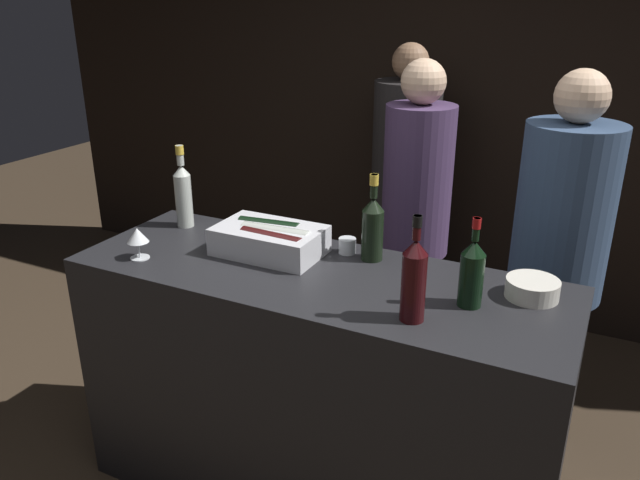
{
  "coord_description": "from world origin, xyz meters",
  "views": [
    {
      "loc": [
        0.96,
        -1.55,
        2.02
      ],
      "look_at": [
        0.0,
        0.37,
        1.17
      ],
      "focal_mm": 35.0,
      "sensor_mm": 36.0,
      "label": 1
    }
  ],
  "objects_px": {
    "red_wine_bottle_black_foil": "(414,278)",
    "person_grey_polo": "(557,258)",
    "rose_wine_bottle": "(183,193)",
    "person_in_hoodie": "(415,217)",
    "candle_votive": "(347,246)",
    "ice_bin_with_bottles": "(270,239)",
    "person_blond_tee": "(404,179)",
    "bowl_white": "(532,288)",
    "red_wine_bottle_burgundy": "(472,271)",
    "wine_glass": "(138,236)",
    "champagne_bottle": "(373,226)"
  },
  "relations": [
    {
      "from": "champagne_bottle",
      "to": "red_wine_bottle_black_foil",
      "type": "relative_size",
      "value": 0.97
    },
    {
      "from": "candle_votive",
      "to": "rose_wine_bottle",
      "type": "xyz_separation_m",
      "value": [
        -0.77,
        -0.04,
        0.12
      ]
    },
    {
      "from": "ice_bin_with_bottles",
      "to": "person_grey_polo",
      "type": "distance_m",
      "value": 1.22
    },
    {
      "from": "ice_bin_with_bottles",
      "to": "candle_votive",
      "type": "bearing_deg",
      "value": 27.11
    },
    {
      "from": "candle_votive",
      "to": "person_grey_polo",
      "type": "distance_m",
      "value": 0.91
    },
    {
      "from": "ice_bin_with_bottles",
      "to": "bowl_white",
      "type": "relative_size",
      "value": 2.33
    },
    {
      "from": "rose_wine_bottle",
      "to": "person_blond_tee",
      "type": "height_order",
      "value": "person_blond_tee"
    },
    {
      "from": "candle_votive",
      "to": "red_wine_bottle_burgundy",
      "type": "xyz_separation_m",
      "value": [
        0.55,
        -0.23,
        0.09
      ]
    },
    {
      "from": "ice_bin_with_bottles",
      "to": "bowl_white",
      "type": "height_order",
      "value": "ice_bin_with_bottles"
    },
    {
      "from": "rose_wine_bottle",
      "to": "person_grey_polo",
      "type": "relative_size",
      "value": 0.21
    },
    {
      "from": "rose_wine_bottle",
      "to": "person_grey_polo",
      "type": "bearing_deg",
      "value": 19.62
    },
    {
      "from": "ice_bin_with_bottles",
      "to": "candle_votive",
      "type": "height_order",
      "value": "ice_bin_with_bottles"
    },
    {
      "from": "red_wine_bottle_burgundy",
      "to": "person_grey_polo",
      "type": "relative_size",
      "value": 0.18
    },
    {
      "from": "ice_bin_with_bottles",
      "to": "bowl_white",
      "type": "xyz_separation_m",
      "value": [
        1.0,
        0.07,
        -0.03
      ]
    },
    {
      "from": "red_wine_bottle_black_foil",
      "to": "person_grey_polo",
      "type": "relative_size",
      "value": 0.2
    },
    {
      "from": "champagne_bottle",
      "to": "person_blond_tee",
      "type": "distance_m",
      "value": 1.42
    },
    {
      "from": "wine_glass",
      "to": "red_wine_bottle_black_foil",
      "type": "distance_m",
      "value": 1.12
    },
    {
      "from": "bowl_white",
      "to": "red_wine_bottle_black_foil",
      "type": "height_order",
      "value": "red_wine_bottle_black_foil"
    },
    {
      "from": "person_blond_tee",
      "to": "person_grey_polo",
      "type": "distance_m",
      "value": 1.29
    },
    {
      "from": "ice_bin_with_bottles",
      "to": "person_blond_tee",
      "type": "height_order",
      "value": "person_blond_tee"
    },
    {
      "from": "person_in_hoodie",
      "to": "person_blond_tee",
      "type": "xyz_separation_m",
      "value": [
        -0.28,
        0.64,
        -0.0
      ]
    },
    {
      "from": "wine_glass",
      "to": "champagne_bottle",
      "type": "height_order",
      "value": "champagne_bottle"
    },
    {
      "from": "rose_wine_bottle",
      "to": "person_grey_polo",
      "type": "height_order",
      "value": "person_grey_polo"
    },
    {
      "from": "bowl_white",
      "to": "ice_bin_with_bottles",
      "type": "bearing_deg",
      "value": -176.24
    },
    {
      "from": "ice_bin_with_bottles",
      "to": "red_wine_bottle_black_foil",
      "type": "relative_size",
      "value": 1.19
    },
    {
      "from": "wine_glass",
      "to": "person_in_hoodie",
      "type": "xyz_separation_m",
      "value": [
        0.76,
        1.12,
        -0.16
      ]
    },
    {
      "from": "bowl_white",
      "to": "person_blond_tee",
      "type": "distance_m",
      "value": 1.71
    },
    {
      "from": "candle_votive",
      "to": "person_in_hoodie",
      "type": "distance_m",
      "value": 0.72
    },
    {
      "from": "rose_wine_bottle",
      "to": "person_in_hoodie",
      "type": "relative_size",
      "value": 0.21
    },
    {
      "from": "champagne_bottle",
      "to": "wine_glass",
      "type": "bearing_deg",
      "value": -154.0
    },
    {
      "from": "champagne_bottle",
      "to": "red_wine_bottle_black_foil",
      "type": "xyz_separation_m",
      "value": [
        0.3,
        -0.39,
        0.01
      ]
    },
    {
      "from": "bowl_white",
      "to": "red_wine_bottle_burgundy",
      "type": "height_order",
      "value": "red_wine_bottle_burgundy"
    },
    {
      "from": "candle_votive",
      "to": "person_blond_tee",
      "type": "distance_m",
      "value": 1.37
    },
    {
      "from": "wine_glass",
      "to": "person_blond_tee",
      "type": "height_order",
      "value": "person_blond_tee"
    },
    {
      "from": "wine_glass",
      "to": "person_blond_tee",
      "type": "xyz_separation_m",
      "value": [
        0.48,
        1.76,
        -0.16
      ]
    },
    {
      "from": "wine_glass",
      "to": "candle_votive",
      "type": "height_order",
      "value": "wine_glass"
    },
    {
      "from": "bowl_white",
      "to": "person_grey_polo",
      "type": "distance_m",
      "value": 0.59
    },
    {
      "from": "bowl_white",
      "to": "candle_votive",
      "type": "xyz_separation_m",
      "value": [
        -0.73,
        0.07,
        -0.0
      ]
    },
    {
      "from": "candle_votive",
      "to": "red_wine_bottle_burgundy",
      "type": "height_order",
      "value": "red_wine_bottle_burgundy"
    },
    {
      "from": "wine_glass",
      "to": "candle_votive",
      "type": "xyz_separation_m",
      "value": [
        0.71,
        0.41,
        -0.06
      ]
    },
    {
      "from": "red_wine_bottle_black_foil",
      "to": "red_wine_bottle_burgundy",
      "type": "distance_m",
      "value": 0.23
    },
    {
      "from": "ice_bin_with_bottles",
      "to": "rose_wine_bottle",
      "type": "height_order",
      "value": "rose_wine_bottle"
    },
    {
      "from": "ice_bin_with_bottles",
      "to": "person_in_hoodie",
      "type": "distance_m",
      "value": 0.92
    },
    {
      "from": "red_wine_bottle_black_foil",
      "to": "red_wine_bottle_burgundy",
      "type": "height_order",
      "value": "red_wine_bottle_black_foil"
    },
    {
      "from": "candle_votive",
      "to": "person_blond_tee",
      "type": "height_order",
      "value": "person_blond_tee"
    },
    {
      "from": "rose_wine_bottle",
      "to": "person_grey_polo",
      "type": "distance_m",
      "value": 1.63
    },
    {
      "from": "candle_votive",
      "to": "ice_bin_with_bottles",
      "type": "bearing_deg",
      "value": -152.89
    },
    {
      "from": "red_wine_bottle_burgundy",
      "to": "person_in_hoodie",
      "type": "relative_size",
      "value": 0.18
    },
    {
      "from": "candle_votive",
      "to": "rose_wine_bottle",
      "type": "bearing_deg",
      "value": -177.18
    },
    {
      "from": "ice_bin_with_bottles",
      "to": "red_wine_bottle_black_foil",
      "type": "height_order",
      "value": "red_wine_bottle_black_foil"
    }
  ]
}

